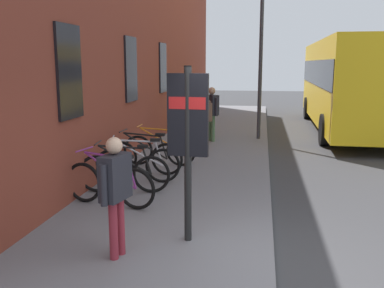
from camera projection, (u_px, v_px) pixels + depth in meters
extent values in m
plane|color=#38383A|center=(308.00, 165.00, 10.89)|extent=(60.00, 60.00, 0.00)
cube|color=slate|center=(211.00, 145.00, 13.26)|extent=(24.00, 3.50, 0.12)
cube|color=brown|center=(152.00, 9.00, 13.77)|extent=(22.00, 0.60, 8.55)
cube|color=black|center=(69.00, 72.00, 7.28)|extent=(0.90, 0.06, 1.60)
cube|color=black|center=(131.00, 69.00, 10.67)|extent=(0.90, 0.06, 1.60)
cube|color=black|center=(163.00, 68.00, 14.07)|extent=(0.90, 0.06, 1.60)
torus|color=black|center=(84.00, 182.00, 7.53)|extent=(0.21, 0.72, 0.72)
torus|color=black|center=(136.00, 189.00, 7.15)|extent=(0.21, 0.72, 0.72)
cylinder|color=#8C338C|center=(110.00, 170.00, 7.28)|extent=(0.26, 1.00, 0.58)
cylinder|color=#8C338C|center=(105.00, 155.00, 7.26)|extent=(0.22, 0.84, 0.09)
cylinder|color=#8C338C|center=(132.00, 174.00, 7.13)|extent=(0.08, 0.19, 0.51)
cube|color=black|center=(127.00, 157.00, 7.10)|extent=(0.14, 0.22, 0.06)
cylinder|color=#8C338C|center=(84.00, 149.00, 7.40)|extent=(0.47, 0.13, 0.02)
torus|color=black|center=(97.00, 174.00, 8.12)|extent=(0.14, 0.72, 0.72)
torus|color=black|center=(151.00, 174.00, 8.07)|extent=(0.14, 0.72, 0.72)
cylinder|color=black|center=(125.00, 160.00, 8.05)|extent=(0.15, 1.01, 0.58)
cylinder|color=black|center=(120.00, 147.00, 8.00)|extent=(0.13, 0.85, 0.09)
cylinder|color=black|center=(147.00, 161.00, 8.03)|extent=(0.06, 0.19, 0.51)
cube|color=black|center=(143.00, 146.00, 7.98)|extent=(0.12, 0.21, 0.06)
cylinder|color=black|center=(98.00, 143.00, 8.01)|extent=(0.48, 0.08, 0.02)
torus|color=black|center=(111.00, 167.00, 8.69)|extent=(0.23, 0.71, 0.72)
torus|color=black|center=(163.00, 166.00, 8.77)|extent=(0.23, 0.71, 0.72)
cylinder|color=silver|center=(138.00, 153.00, 8.68)|extent=(0.27, 1.00, 0.58)
cylinder|color=silver|center=(134.00, 141.00, 8.63)|extent=(0.23, 0.84, 0.09)
cylinder|color=silver|center=(159.00, 154.00, 8.71)|extent=(0.08, 0.19, 0.51)
cube|color=black|center=(155.00, 140.00, 8.65)|extent=(0.14, 0.22, 0.06)
cylinder|color=silver|center=(113.00, 137.00, 8.58)|extent=(0.47, 0.14, 0.02)
torus|color=black|center=(122.00, 157.00, 9.59)|extent=(0.10, 0.72, 0.72)
torus|color=black|center=(167.00, 159.00, 9.37)|extent=(0.10, 0.72, 0.72)
cylinder|color=black|center=(145.00, 146.00, 9.42)|extent=(0.09, 1.02, 0.58)
cylinder|color=black|center=(142.00, 135.00, 9.39)|extent=(0.08, 0.85, 0.09)
cylinder|color=black|center=(164.00, 148.00, 9.34)|extent=(0.05, 0.19, 0.51)
cube|color=black|center=(160.00, 135.00, 9.30)|extent=(0.11, 0.20, 0.06)
cylinder|color=black|center=(123.00, 131.00, 9.47)|extent=(0.48, 0.05, 0.02)
torus|color=black|center=(138.00, 150.00, 10.33)|extent=(0.08, 0.72, 0.72)
torus|color=black|center=(181.00, 151.00, 10.19)|extent=(0.08, 0.72, 0.72)
cylinder|color=orange|center=(160.00, 140.00, 10.21)|extent=(0.06, 1.02, 0.58)
cylinder|color=orange|center=(157.00, 129.00, 10.17)|extent=(0.06, 0.85, 0.09)
cylinder|color=orange|center=(178.00, 141.00, 10.15)|extent=(0.04, 0.19, 0.51)
cube|color=black|center=(175.00, 129.00, 10.11)|extent=(0.11, 0.20, 0.06)
cylinder|color=orange|center=(140.00, 126.00, 10.21)|extent=(0.48, 0.04, 0.02)
cylinder|color=black|center=(188.00, 156.00, 5.75)|extent=(0.10, 0.10, 2.40)
cube|color=black|center=(188.00, 115.00, 5.65)|extent=(0.11, 0.55, 1.10)
cube|color=red|center=(188.00, 103.00, 5.62)|extent=(0.12, 0.50, 0.16)
cube|color=yellow|center=(349.00, 82.00, 16.15)|extent=(10.55, 2.71, 3.00)
cube|color=black|center=(349.00, 72.00, 16.08)|extent=(10.34, 2.74, 0.90)
cylinder|color=black|center=(324.00, 130.00, 13.37)|extent=(1.00, 0.27, 1.00)
cylinder|color=black|center=(361.00, 109.00, 19.43)|extent=(1.00, 0.27, 1.00)
cylinder|color=black|center=(307.00, 108.00, 19.86)|extent=(1.00, 0.27, 1.00)
cylinder|color=maroon|center=(205.00, 135.00, 12.33)|extent=(0.12, 0.12, 0.79)
cylinder|color=maroon|center=(199.00, 135.00, 12.29)|extent=(0.12, 0.12, 0.79)
cube|color=brown|center=(202.00, 111.00, 12.18)|extent=(0.39, 0.51, 0.59)
sphere|color=#8C664C|center=(202.00, 97.00, 12.10)|extent=(0.21, 0.21, 0.21)
cylinder|color=brown|center=(211.00, 112.00, 12.25)|extent=(0.09, 0.09, 0.53)
cylinder|color=brown|center=(193.00, 113.00, 12.12)|extent=(0.09, 0.09, 0.53)
cylinder|color=#4C724C|center=(213.00, 128.00, 13.42)|extent=(0.12, 0.12, 0.83)
cylinder|color=#4C724C|center=(210.00, 128.00, 13.57)|extent=(0.12, 0.12, 0.83)
cube|color=#26262D|center=(212.00, 105.00, 13.36)|extent=(0.53, 0.50, 0.63)
sphere|color=tan|center=(212.00, 91.00, 13.28)|extent=(0.23, 0.23, 0.23)
cylinder|color=#26262D|center=(216.00, 107.00, 13.13)|extent=(0.10, 0.10, 0.56)
cylinder|color=#26262D|center=(207.00, 105.00, 13.60)|extent=(0.10, 0.10, 0.56)
cylinder|color=maroon|center=(120.00, 226.00, 5.46)|extent=(0.11, 0.11, 0.76)
cylinder|color=maroon|center=(113.00, 230.00, 5.32)|extent=(0.11, 0.11, 0.76)
cube|color=#26262D|center=(115.00, 177.00, 5.27)|extent=(0.48, 0.32, 0.57)
sphere|color=#D8AD8C|center=(114.00, 145.00, 5.19)|extent=(0.21, 0.21, 0.21)
cylinder|color=#26262D|center=(126.00, 175.00, 5.50)|extent=(0.09, 0.09, 0.51)
cylinder|color=#26262D|center=(104.00, 185.00, 5.05)|extent=(0.09, 0.09, 0.51)
cylinder|color=#333338|center=(261.00, 56.00, 13.52)|extent=(0.12, 0.12, 5.30)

